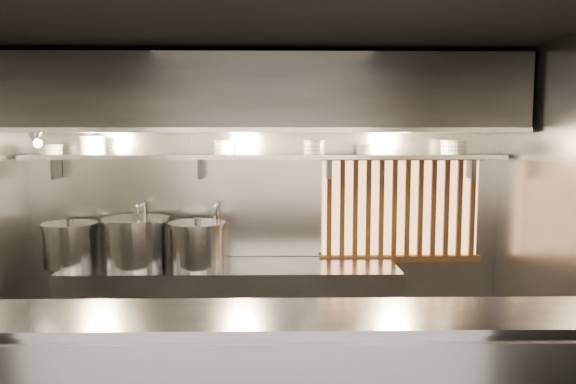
{
  "coord_description": "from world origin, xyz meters",
  "views": [
    {
      "loc": [
        0.13,
        -3.87,
        2.08
      ],
      "look_at": [
        0.2,
        0.55,
        1.63
      ],
      "focal_mm": 35.0,
      "sensor_mm": 36.0,
      "label": 1
    }
  ],
  "objects_px": {
    "stock_pot_mid": "(136,242)",
    "stock_pot_right": "(198,244)",
    "stock_pot_left": "(71,244)",
    "heat_lamp": "(35,136)",
    "pendant_bulb": "(253,148)"
  },
  "relations": [
    {
      "from": "stock_pot_mid",
      "to": "stock_pot_right",
      "type": "height_order",
      "value": "stock_pot_mid"
    },
    {
      "from": "stock_pot_left",
      "to": "stock_pot_mid",
      "type": "height_order",
      "value": "stock_pot_mid"
    },
    {
      "from": "heat_lamp",
      "to": "stock_pot_right",
      "type": "relative_size",
      "value": 0.53
    },
    {
      "from": "heat_lamp",
      "to": "stock_pot_left",
      "type": "xyz_separation_m",
      "value": [
        0.15,
        0.3,
        -0.97
      ]
    },
    {
      "from": "pendant_bulb",
      "to": "stock_pot_mid",
      "type": "distance_m",
      "value": 1.35
    },
    {
      "from": "heat_lamp",
      "to": "stock_pot_mid",
      "type": "bearing_deg",
      "value": 21.4
    },
    {
      "from": "stock_pot_left",
      "to": "stock_pot_mid",
      "type": "relative_size",
      "value": 0.92
    },
    {
      "from": "pendant_bulb",
      "to": "stock_pot_right",
      "type": "height_order",
      "value": "pendant_bulb"
    },
    {
      "from": "heat_lamp",
      "to": "pendant_bulb",
      "type": "distance_m",
      "value": 1.83
    },
    {
      "from": "stock_pot_left",
      "to": "stock_pot_mid",
      "type": "distance_m",
      "value": 0.59
    },
    {
      "from": "pendant_bulb",
      "to": "stock_pot_left",
      "type": "xyz_separation_m",
      "value": [
        -1.65,
        -0.05,
        -0.86
      ]
    },
    {
      "from": "stock_pot_mid",
      "to": "stock_pot_right",
      "type": "relative_size",
      "value": 1.03
    },
    {
      "from": "pendant_bulb",
      "to": "stock_pot_left",
      "type": "relative_size",
      "value": 0.3
    },
    {
      "from": "pendant_bulb",
      "to": "stock_pot_right",
      "type": "relative_size",
      "value": 0.28
    },
    {
      "from": "heat_lamp",
      "to": "stock_pot_left",
      "type": "relative_size",
      "value": 0.56
    }
  ]
}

